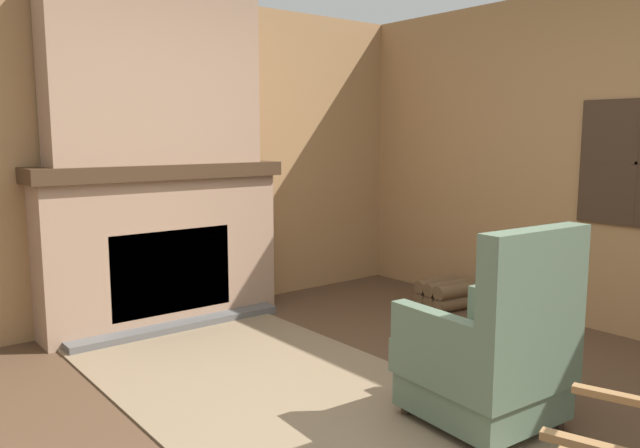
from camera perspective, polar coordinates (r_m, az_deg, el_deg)
name	(u,v)px	position (r m, az deg, el deg)	size (l,w,h in m)	color
ground_plane	(363,430)	(3.31, 3.94, -18.27)	(14.00, 14.00, 0.00)	#4C3523
wood_panel_wall_left	(148,159)	(5.11, -15.42, 5.74)	(0.06, 5.57, 2.56)	#9E7247
wood_panel_wall_back	(623,161)	(5.02, 25.93, 5.17)	(5.57, 0.09, 2.56)	#9E7247
fireplace_hearth	(163,246)	(4.98, -14.16, -1.92)	(0.56, 1.95, 1.25)	#9E7A60
chimney_breast	(156,77)	(4.94, -14.75, 12.83)	(0.30, 1.63, 1.29)	#9E7A60
area_rug	(319,412)	(3.47, -0.11, -16.83)	(3.89, 1.62, 0.01)	#7A664C
armchair	(491,357)	(3.31, 15.39, -11.62)	(0.73, 0.71, 1.05)	#516651
firewood_stack	(446,294)	(5.50, 11.49, -6.28)	(0.42, 0.47, 0.23)	brown
oil_lamp_vase	(81,151)	(4.75, -21.00, 6.27)	(0.10, 0.10, 0.31)	#47708E
storage_case	(182,156)	(5.04, -12.51, 6.12)	(0.14, 0.26, 0.12)	brown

